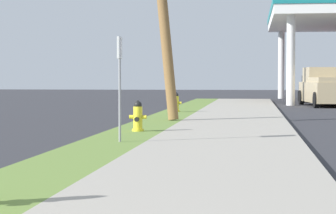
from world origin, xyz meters
The scene contains 6 objects.
fire_hydrant_second centered at (0.79, 13.15, 0.45)m, with size 0.42×0.38×0.74m.
fire_hydrant_third centered at (0.63, 22.84, 0.45)m, with size 0.42×0.37×0.74m.
street_sign_post centered at (0.90, 10.36, 1.63)m, with size 0.05×0.36×2.12m.
car_silver_by_near_pump centered at (8.54, 45.74, 0.72)m, with size 2.22×4.62×1.57m.
car_black_by_far_pump centered at (7.29, 38.74, 0.72)m, with size 2.00×4.53×1.57m.
truck_tan_on_apron centered at (7.26, 32.06, 0.91)m, with size 2.58×5.56×1.97m.
Camera 1 is at (3.58, -3.29, 1.41)m, focal length 73.58 mm.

